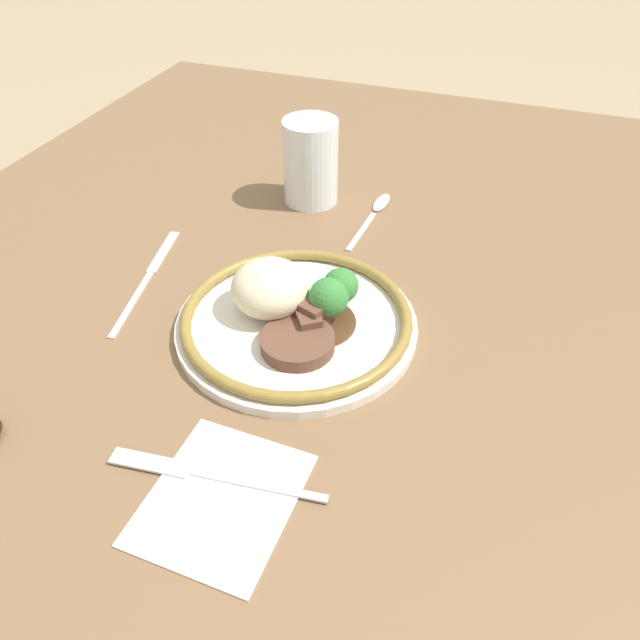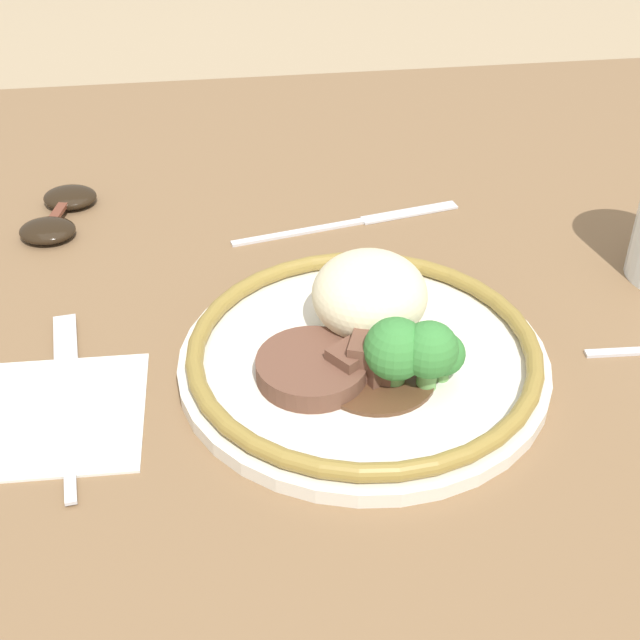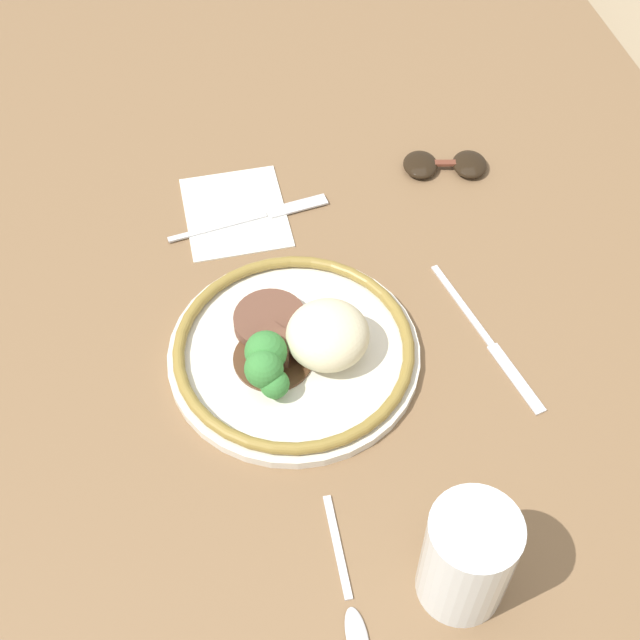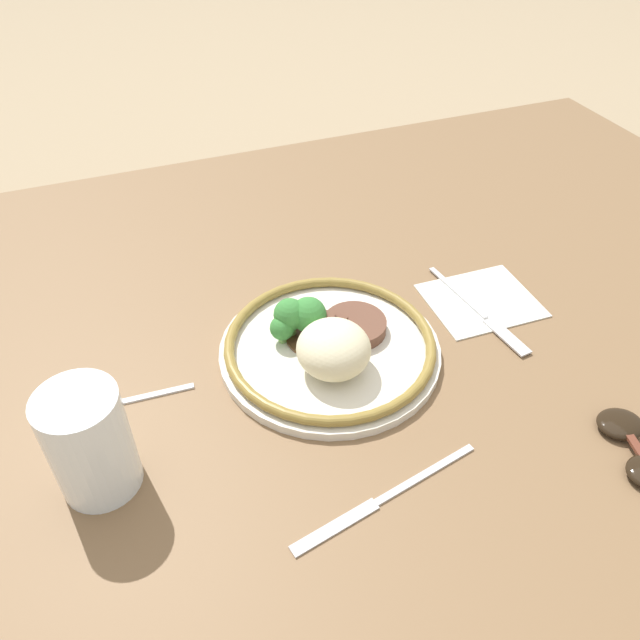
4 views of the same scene
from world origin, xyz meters
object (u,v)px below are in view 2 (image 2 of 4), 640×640
plate (367,345)px  fork (67,380)px  sunglasses (59,213)px  knife (356,222)px

plate → fork: (-0.20, 0.01, -0.02)m
fork → sunglasses: (-0.03, 0.22, 0.00)m
plate → sunglasses: plate is taller
knife → sunglasses: 0.26m
fork → sunglasses: sunglasses is taller
plate → knife: (0.03, 0.19, -0.02)m
plate → fork: 0.20m
fork → knife: size_ratio=0.92×
plate → sunglasses: bearing=134.4°
fork → sunglasses: bearing=0.3°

